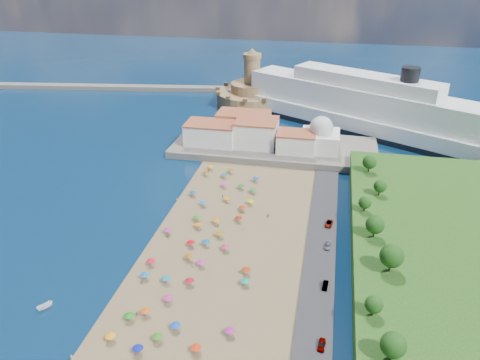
# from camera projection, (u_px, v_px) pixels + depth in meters

# --- Properties ---
(ground) EXTENTS (700.00, 700.00, 0.00)m
(ground) POSITION_uv_depth(u_px,v_px,m) (212.00, 236.00, 147.65)
(ground) COLOR #071938
(ground) RESTS_ON ground
(terrace) EXTENTS (90.00, 36.00, 3.00)m
(terrace) POSITION_uv_depth(u_px,v_px,m) (274.00, 148.00, 209.29)
(terrace) COLOR #59544C
(terrace) RESTS_ON ground
(jetty) EXTENTS (18.00, 70.00, 2.40)m
(jetty) POSITION_uv_depth(u_px,v_px,m) (242.00, 120.00, 244.06)
(jetty) COLOR #59544C
(jetty) RESTS_ON ground
(breakwater) EXTENTS (199.03, 34.77, 2.60)m
(breakwater) POSITION_uv_depth(u_px,v_px,m) (106.00, 87.00, 300.95)
(breakwater) COLOR #59544C
(breakwater) RESTS_ON ground
(waterfront_buildings) EXTENTS (57.00, 29.00, 11.00)m
(waterfront_buildings) POSITION_uv_depth(u_px,v_px,m) (246.00, 132.00, 209.34)
(waterfront_buildings) COLOR silver
(waterfront_buildings) RESTS_ON terrace
(domed_building) EXTENTS (16.00, 16.00, 15.00)m
(domed_building) POSITION_uv_depth(u_px,v_px,m) (321.00, 137.00, 200.66)
(domed_building) COLOR silver
(domed_building) RESTS_ON terrace
(fortress) EXTENTS (40.00, 40.00, 32.40)m
(fortress) POSITION_uv_depth(u_px,v_px,m) (252.00, 94.00, 267.97)
(fortress) COLOR #9A764D
(fortress) RESTS_ON ground
(cruise_ship) EXTENTS (148.87, 94.98, 34.25)m
(cruise_ship) POSITION_uv_depth(u_px,v_px,m) (362.00, 110.00, 229.60)
(cruise_ship) COLOR black
(cruise_ship) RESTS_ON ground
(beach_parasols) EXTENTS (31.38, 114.65, 2.20)m
(beach_parasols) POSITION_uv_depth(u_px,v_px,m) (198.00, 249.00, 137.53)
(beach_parasols) COLOR gray
(beach_parasols) RESTS_ON beach
(beachgoers) EXTENTS (34.41, 100.19, 1.82)m
(beachgoers) POSITION_uv_depth(u_px,v_px,m) (201.00, 238.00, 144.83)
(beachgoers) COLOR tan
(beachgoers) RESTS_ON beach
(moored_boats) EXTENTS (11.07, 23.48, 1.68)m
(moored_boats) POSITION_uv_depth(u_px,v_px,m) (36.00, 338.00, 107.96)
(moored_boats) COLOR white
(moored_boats) RESTS_ON ground
(parked_cars) EXTENTS (2.87, 57.30, 1.34)m
(parked_cars) POSITION_uv_depth(u_px,v_px,m) (327.00, 262.00, 133.11)
(parked_cars) COLOR gray
(parked_cars) RESTS_ON promenade
(hillside_trees) EXTENTS (11.84, 112.35, 8.01)m
(hillside_trees) POSITION_uv_depth(u_px,v_px,m) (380.00, 249.00, 123.55)
(hillside_trees) COLOR #382314
(hillside_trees) RESTS_ON hillside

